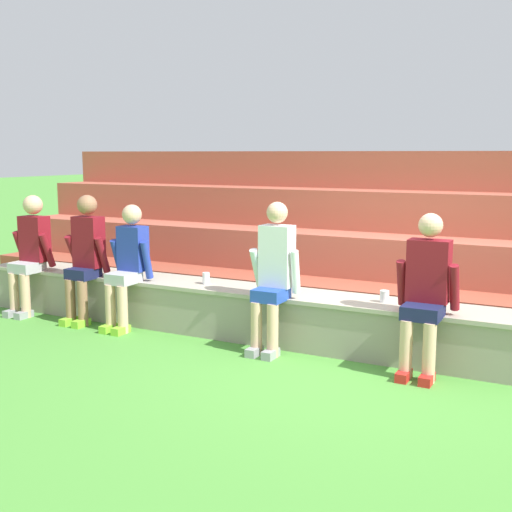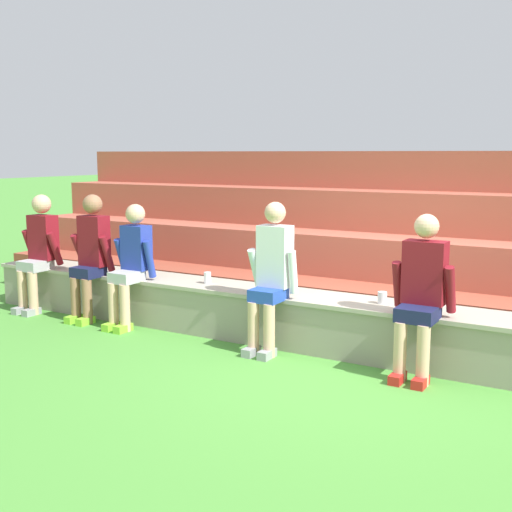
{
  "view_description": "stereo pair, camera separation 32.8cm",
  "coord_description": "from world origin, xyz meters",
  "px_view_note": "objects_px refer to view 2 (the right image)",
  "views": [
    {
      "loc": [
        1.78,
        -5.55,
        1.91
      ],
      "look_at": [
        -1.27,
        0.29,
        0.87
      ],
      "focal_mm": 45.53,
      "sensor_mm": 36.0,
      "label": 1
    },
    {
      "loc": [
        2.06,
        -5.39,
        1.91
      ],
      "look_at": [
        -1.27,
        0.29,
        0.87
      ],
      "focal_mm": 45.53,
      "sensor_mm": 36.0,
      "label": 2
    }
  ],
  "objects_px": {
    "plastic_cup_right_end": "(382,298)",
    "plastic_cup_left_end": "(207,278)",
    "person_right_of_center": "(271,274)",
    "water_bottle_near_right": "(92,258)",
    "person_left_of_center": "(90,253)",
    "person_center": "(131,262)",
    "person_far_left": "(39,249)",
    "person_far_right": "(421,291)"
  },
  "relations": [
    {
      "from": "plastic_cup_right_end",
      "to": "plastic_cup_left_end",
      "type": "height_order",
      "value": "plastic_cup_left_end"
    },
    {
      "from": "person_right_of_center",
      "to": "plastic_cup_right_end",
      "type": "distance_m",
      "value": 1.07
    },
    {
      "from": "water_bottle_near_right",
      "to": "person_left_of_center",
      "type": "bearing_deg",
      "value": -46.97
    },
    {
      "from": "plastic_cup_right_end",
      "to": "person_center",
      "type": "bearing_deg",
      "value": -173.47
    },
    {
      "from": "person_far_left",
      "to": "person_center",
      "type": "xyz_separation_m",
      "value": [
        1.45,
        0.01,
        -0.04
      ]
    },
    {
      "from": "plastic_cup_left_end",
      "to": "person_far_right",
      "type": "bearing_deg",
      "value": -6.68
    },
    {
      "from": "person_far_left",
      "to": "water_bottle_near_right",
      "type": "bearing_deg",
      "value": 31.44
    },
    {
      "from": "person_far_left",
      "to": "person_far_right",
      "type": "distance_m",
      "value": 4.69
    },
    {
      "from": "person_far_right",
      "to": "person_center",
      "type": "bearing_deg",
      "value": 179.82
    },
    {
      "from": "plastic_cup_right_end",
      "to": "person_far_right",
      "type": "bearing_deg",
      "value": -35.79
    },
    {
      "from": "plastic_cup_right_end",
      "to": "person_right_of_center",
      "type": "bearing_deg",
      "value": -161.07
    },
    {
      "from": "person_center",
      "to": "plastic_cup_right_end",
      "type": "distance_m",
      "value": 2.81
    },
    {
      "from": "person_left_of_center",
      "to": "person_right_of_center",
      "type": "distance_m",
      "value": 2.37
    },
    {
      "from": "person_center",
      "to": "person_right_of_center",
      "type": "relative_size",
      "value": 0.94
    },
    {
      "from": "person_left_of_center",
      "to": "person_far_right",
      "type": "distance_m",
      "value": 3.83
    },
    {
      "from": "person_center",
      "to": "plastic_cup_left_end",
      "type": "height_order",
      "value": "person_center"
    },
    {
      "from": "person_far_left",
      "to": "water_bottle_near_right",
      "type": "xyz_separation_m",
      "value": [
        0.55,
        0.33,
        -0.12
      ]
    },
    {
      "from": "person_far_right",
      "to": "person_right_of_center",
      "type": "bearing_deg",
      "value": -179.47
    },
    {
      "from": "person_left_of_center",
      "to": "water_bottle_near_right",
      "type": "relative_size",
      "value": 5.39
    },
    {
      "from": "person_far_left",
      "to": "plastic_cup_right_end",
      "type": "distance_m",
      "value": 4.25
    },
    {
      "from": "plastic_cup_left_end",
      "to": "person_center",
      "type": "bearing_deg",
      "value": -162.02
    },
    {
      "from": "person_far_left",
      "to": "person_center",
      "type": "bearing_deg",
      "value": 0.37
    },
    {
      "from": "person_far_right",
      "to": "plastic_cup_left_end",
      "type": "bearing_deg",
      "value": 173.32
    },
    {
      "from": "person_center",
      "to": "plastic_cup_left_end",
      "type": "distance_m",
      "value": 0.89
    },
    {
      "from": "person_far_right",
      "to": "plastic_cup_right_end",
      "type": "height_order",
      "value": "person_far_right"
    },
    {
      "from": "water_bottle_near_right",
      "to": "plastic_cup_left_end",
      "type": "relative_size",
      "value": 2.14
    },
    {
      "from": "person_far_left",
      "to": "plastic_cup_right_end",
      "type": "xyz_separation_m",
      "value": [
        4.24,
        0.33,
        -0.19
      ]
    },
    {
      "from": "person_far_left",
      "to": "plastic_cup_left_end",
      "type": "distance_m",
      "value": 2.31
    },
    {
      "from": "person_far_left",
      "to": "person_far_right",
      "type": "relative_size",
      "value": 1.01
    },
    {
      "from": "person_left_of_center",
      "to": "person_far_right",
      "type": "bearing_deg",
      "value": 0.11
    },
    {
      "from": "person_right_of_center",
      "to": "plastic_cup_left_end",
      "type": "distance_m",
      "value": 1.01
    },
    {
      "from": "person_left_of_center",
      "to": "person_right_of_center",
      "type": "relative_size",
      "value": 1.0
    },
    {
      "from": "person_left_of_center",
      "to": "person_right_of_center",
      "type": "height_order",
      "value": "person_right_of_center"
    },
    {
      "from": "person_center",
      "to": "person_right_of_center",
      "type": "xyz_separation_m",
      "value": [
        1.79,
        -0.02,
        0.04
      ]
    },
    {
      "from": "plastic_cup_right_end",
      "to": "plastic_cup_left_end",
      "type": "bearing_deg",
      "value": -178.61
    },
    {
      "from": "plastic_cup_left_end",
      "to": "person_left_of_center",
      "type": "bearing_deg",
      "value": -168.53
    },
    {
      "from": "person_left_of_center",
      "to": "person_far_right",
      "type": "height_order",
      "value": "person_left_of_center"
    },
    {
      "from": "person_left_of_center",
      "to": "person_far_right",
      "type": "xyz_separation_m",
      "value": [
        3.83,
        0.01,
        -0.03
      ]
    },
    {
      "from": "person_center",
      "to": "person_far_left",
      "type": "bearing_deg",
      "value": -179.63
    },
    {
      "from": "person_right_of_center",
      "to": "plastic_cup_right_end",
      "type": "bearing_deg",
      "value": 18.93
    },
    {
      "from": "person_center",
      "to": "plastic_cup_right_end",
      "type": "xyz_separation_m",
      "value": [
        2.78,
        0.32,
        -0.15
      ]
    },
    {
      "from": "person_center",
      "to": "water_bottle_near_right",
      "type": "xyz_separation_m",
      "value": [
        -0.91,
        0.32,
        -0.08
      ]
    }
  ]
}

